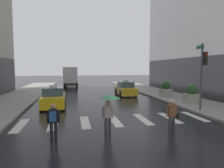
% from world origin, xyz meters
% --- Properties ---
extents(ground_plane, '(160.00, 160.00, 0.00)m').
position_xyz_m(ground_plane, '(0.00, 0.00, 0.00)').
color(ground_plane, black).
extents(crosswalk_markings, '(11.30, 2.80, 0.01)m').
position_xyz_m(crosswalk_markings, '(-0.00, 3.00, 0.00)').
color(crosswalk_markings, silver).
rests_on(crosswalk_markings, ground).
extents(traffic_light_pole, '(0.44, 0.84, 4.80)m').
position_xyz_m(traffic_light_pole, '(6.68, 4.08, 3.26)').
color(traffic_light_pole, '#47474C').
rests_on(traffic_light_pole, curb_right).
extents(taxi_lead, '(2.05, 4.60, 1.80)m').
position_xyz_m(taxi_lead, '(-4.06, 8.37, 0.72)').
color(taxi_lead, yellow).
rests_on(taxi_lead, ground).
extents(taxi_second, '(2.02, 4.58, 1.80)m').
position_xyz_m(taxi_second, '(3.63, 13.98, 0.72)').
color(taxi_second, gold).
rests_on(taxi_second, ground).
extents(box_truck, '(2.44, 7.60, 3.35)m').
position_xyz_m(box_truck, '(-2.77, 26.31, 1.85)').
color(box_truck, '#2D2D2D').
rests_on(box_truck, ground).
extents(pedestrian_with_umbrella, '(0.96, 0.96, 1.94)m').
position_xyz_m(pedestrian_with_umbrella, '(-0.78, 0.59, 1.52)').
color(pedestrian_with_umbrella, '#333338').
rests_on(pedestrian_with_umbrella, ground).
extents(pedestrian_with_backpack, '(0.55, 0.43, 1.65)m').
position_xyz_m(pedestrian_with_backpack, '(-3.33, 0.14, 0.97)').
color(pedestrian_with_backpack, black).
rests_on(pedestrian_with_backpack, ground).
extents(pedestrian_with_handbag, '(0.60, 0.24, 1.65)m').
position_xyz_m(pedestrian_with_handbag, '(2.31, 0.25, 0.93)').
color(pedestrian_with_handbag, '#333338').
rests_on(pedestrian_with_handbag, ground).
extents(planter_near_corner, '(1.10, 1.10, 1.60)m').
position_xyz_m(planter_near_corner, '(7.73, 6.99, 0.87)').
color(planter_near_corner, '#A8A399').
rests_on(planter_near_corner, curb_right).
extents(planter_mid_block, '(1.10, 1.10, 1.60)m').
position_xyz_m(planter_mid_block, '(7.38, 11.21, 0.87)').
color(planter_mid_block, '#A8A399').
rests_on(planter_mid_block, curb_right).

